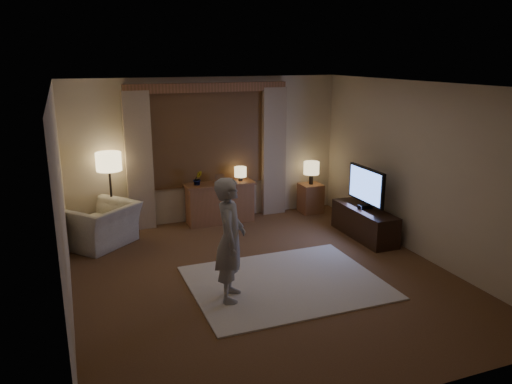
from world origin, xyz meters
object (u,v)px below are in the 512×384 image
sideboard (220,204)px  side_table (311,198)px  tv_stand (364,223)px  person (230,239)px  armchair (101,225)px

sideboard → side_table: size_ratio=2.14×
sideboard → tv_stand: size_ratio=0.86×
side_table → person: size_ratio=0.36×
side_table → person: person is taller
sideboard → person: (-0.76, -2.94, 0.44)m
tv_stand → sideboard: bearing=141.2°
armchair → person: person is taller
sideboard → armchair: size_ratio=1.15×
person → side_table: bearing=-18.6°
armchair → tv_stand: armchair is taller
sideboard → tv_stand: (2.02, -1.63, -0.10)m
armchair → side_table: size_ratio=1.86×
side_table → tv_stand: 1.59m
armchair → side_table: bearing=144.9°
tv_stand → person: 3.13m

